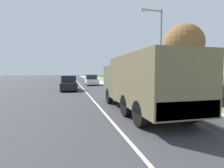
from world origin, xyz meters
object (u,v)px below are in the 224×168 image
Objects in this scene: military_truck at (142,81)px; car_nearest_ahead at (69,84)px; pickup_truck at (212,90)px; lamp_post at (158,46)px; car_second_ahead at (91,80)px.

military_truck reaches higher than car_nearest_ahead.
pickup_truck is 4.88m from lamp_post.
car_second_ahead is (3.63, 7.90, -0.01)m from car_nearest_ahead.
military_truck is at bearing -165.49° from pickup_truck.
car_second_ahead is 17.83m from lamp_post.
lamp_post is (-3.44, 1.46, 3.14)m from pickup_truck.
military_truck is 6.22m from pickup_truck.
car_second_ahead is at bearing 98.77° from lamp_post.
pickup_truck is at bearing -48.16° from car_nearest_ahead.
car_nearest_ahead is 1.03× the size of car_second_ahead.
military_truck is at bearing -130.19° from lamp_post.
lamp_post is at bearing -56.21° from car_nearest_ahead.
military_truck is 1.78× the size of car_second_ahead.
car_nearest_ahead is 11.79m from lamp_post.
car_nearest_ahead is at bearing -114.67° from car_second_ahead.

